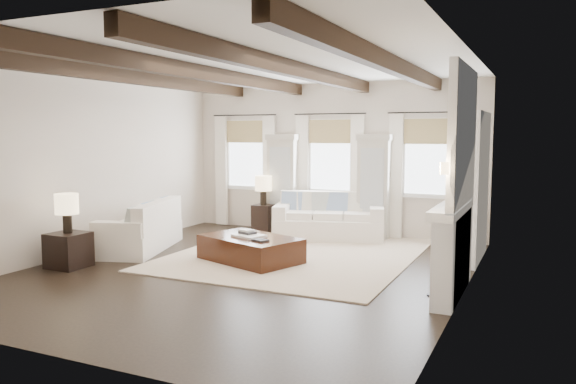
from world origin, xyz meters
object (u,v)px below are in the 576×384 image
at_px(side_table_back, 263,219).
at_px(ottoman, 250,249).
at_px(side_table_front, 69,250).
at_px(sofa_back, 329,220).
at_px(sofa_left, 143,230).

bearing_deg(side_table_back, ottoman, -67.13).
distance_m(side_table_front, side_table_back, 4.36).
height_order(ottoman, side_table_front, side_table_front).
height_order(sofa_back, ottoman, sofa_back).
height_order(sofa_back, side_table_front, sofa_back).
relative_size(sofa_back, side_table_back, 3.93).
height_order(ottoman, side_table_back, side_table_back).
xyz_separation_m(sofa_back, sofa_left, (-2.72, -2.50, -0.01)).
xyz_separation_m(sofa_left, side_table_front, (-0.18, -1.61, -0.09)).
bearing_deg(sofa_left, side_table_back, 64.66).
distance_m(sofa_back, ottoman, 2.60).
height_order(sofa_left, ottoman, sofa_left).
relative_size(sofa_back, sofa_left, 1.04).
xyz_separation_m(sofa_back, ottoman, (-0.44, -2.55, -0.17)).
distance_m(ottoman, side_table_front, 2.92).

